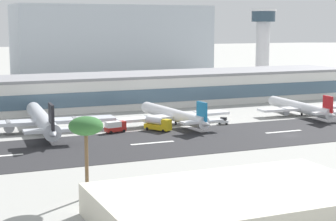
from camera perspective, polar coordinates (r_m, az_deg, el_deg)
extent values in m
plane|color=#9E9E99|center=(165.64, 11.88, -2.44)|extent=(1400.00, 1400.00, 0.00)
cube|color=#262628|center=(170.36, 10.74, -2.10)|extent=(800.00, 35.19, 0.08)
cube|color=white|center=(152.22, -1.53, -3.18)|extent=(12.00, 1.20, 0.01)
cube|color=white|center=(171.34, 11.23, -2.03)|extent=(12.00, 1.20, 0.01)
cube|color=silver|center=(223.36, -3.50, 1.94)|extent=(181.93, 28.16, 11.12)
cube|color=#476075|center=(210.19, -2.18, 1.39)|extent=(176.47, 0.30, 5.00)
cube|color=gray|center=(222.76, -3.52, 3.49)|extent=(183.75, 28.45, 1.00)
cylinder|color=silver|center=(298.44, 9.22, 5.49)|extent=(6.77, 6.77, 32.03)
cylinder|color=#2D4251|center=(298.11, 9.31, 9.06)|extent=(11.77, 11.77, 5.15)
cylinder|color=silver|center=(298.17, 9.32, 9.67)|extent=(12.72, 12.72, 1.20)
cube|color=#A8B2BC|center=(339.44, -5.33, 6.70)|extent=(112.71, 34.38, 41.54)
cylinder|color=silver|center=(171.94, -12.22, -0.87)|extent=(8.04, 45.42, 4.52)
sphere|color=silver|center=(194.16, -13.02, 0.15)|extent=(4.29, 4.29, 4.29)
cone|color=silver|center=(149.83, -11.19, -2.20)|extent=(4.69, 8.43, 4.07)
cube|color=silver|center=(171.13, -12.18, -1.07)|extent=(42.39, 10.05, 0.99)
cylinder|color=gray|center=(172.58, -9.06, -1.17)|extent=(3.42, 6.54, 2.94)
cylinder|color=gray|center=(170.45, -15.33, -1.49)|extent=(3.42, 6.54, 2.94)
cube|color=silver|center=(151.52, -11.29, -1.91)|extent=(14.52, 4.83, 0.80)
cube|color=black|center=(150.99, -11.33, -0.73)|extent=(1.20, 6.14, 7.23)
cylinder|color=black|center=(170.21, -12.10, -1.95)|extent=(0.81, 0.81, 1.24)
cylinder|color=silver|center=(181.25, 0.48, -0.40)|extent=(6.83, 37.53, 3.73)
sphere|color=silver|center=(197.65, -2.12, 0.33)|extent=(3.55, 3.55, 3.55)
cone|color=silver|center=(165.32, 3.59, -1.28)|extent=(3.91, 6.98, 3.36)
cube|color=silver|center=(180.66, 0.59, -0.55)|extent=(38.20, 8.74, 0.82)
cylinder|color=gray|center=(184.96, 2.91, -0.56)|extent=(2.85, 5.41, 2.43)
cylinder|color=gray|center=(176.87, -1.83, -0.97)|extent=(2.85, 5.41, 2.43)
cube|color=silver|center=(166.51, 3.32, -1.07)|extent=(13.09, 4.14, 0.66)
cube|color=#1975B2|center=(166.10, 3.33, -0.18)|extent=(1.02, 5.07, 5.98)
cylinder|color=black|center=(180.01, 0.76, -1.23)|extent=(0.67, 0.67, 1.03)
cylinder|color=white|center=(203.77, 12.69, 0.34)|extent=(6.13, 35.99, 3.58)
sphere|color=white|center=(219.02, 10.22, 0.96)|extent=(3.40, 3.40, 3.40)
cone|color=white|center=(189.00, 15.56, -0.39)|extent=(3.68, 6.66, 3.22)
cube|color=white|center=(203.22, 12.79, 0.21)|extent=(30.46, 7.52, 0.79)
cylinder|color=gray|center=(206.97, 14.38, 0.12)|extent=(2.68, 5.17, 2.33)
cylinder|color=gray|center=(199.81, 11.14, -0.06)|extent=(2.68, 5.17, 2.33)
cube|color=white|center=(190.11, 15.31, -0.22)|extent=(10.44, 3.68, 0.63)
cube|color=red|center=(189.76, 15.34, 0.53)|extent=(0.92, 4.87, 5.73)
cylinder|color=black|center=(202.60, 12.94, -0.37)|extent=(0.64, 0.64, 0.99)
cube|color=#B2231E|center=(167.41, -5.16, -1.81)|extent=(6.32, 3.39, 1.20)
cube|color=silver|center=(166.83, -5.38, -1.36)|extent=(4.65, 3.01, 1.60)
cube|color=#B2231E|center=(168.18, -4.52, -1.29)|extent=(2.03, 2.46, 1.50)
cylinder|color=black|center=(167.46, -4.33, -2.01)|extent=(0.93, 0.43, 0.90)
cylinder|color=black|center=(169.53, -4.72, -1.89)|extent=(0.93, 0.43, 0.90)
cylinder|color=black|center=(165.51, -5.60, -2.15)|extent=(0.93, 0.43, 0.90)
cylinder|color=black|center=(167.60, -5.98, -2.02)|extent=(0.93, 0.43, 0.90)
cube|color=gold|center=(169.65, -1.00, -1.61)|extent=(6.37, 8.70, 1.40)
cylinder|color=silver|center=(169.99, -1.27, -0.99)|extent=(4.63, 6.08, 2.10)
cube|color=gold|center=(167.41, -0.14, -1.19)|extent=(3.08, 2.94, 1.80)
cylinder|color=black|center=(166.95, -0.48, -2.02)|extent=(0.68, 0.92, 0.90)
cylinder|color=black|center=(168.97, 0.06, -1.89)|extent=(0.68, 0.92, 0.90)
cylinder|color=black|center=(170.64, -2.05, -1.79)|extent=(0.68, 0.92, 0.90)
cylinder|color=black|center=(172.62, -1.50, -1.67)|extent=(0.68, 0.92, 0.90)
cube|color=white|center=(181.43, 5.45, -1.10)|extent=(3.42, 3.36, 1.00)
cube|color=black|center=(181.28, 5.45, -0.81)|extent=(2.27, 2.25, 0.90)
cylinder|color=black|center=(182.56, 5.17, -1.20)|extent=(0.63, 0.62, 0.60)
cylinder|color=black|center=(181.03, 5.04, -1.28)|extent=(0.63, 0.62, 0.60)
cylinder|color=black|center=(182.01, 5.85, -1.24)|extent=(0.63, 0.62, 0.60)
cylinder|color=black|center=(180.48, 5.73, -1.32)|extent=(0.63, 0.62, 0.60)
cylinder|color=brown|center=(104.65, -7.96, -5.01)|extent=(0.65, 0.65, 13.02)
ellipsoid|color=#2D602D|center=(103.34, -8.03, -1.50)|extent=(6.11, 6.11, 3.36)
cube|color=beige|center=(93.47, 6.73, -9.13)|extent=(43.86, 26.33, 5.15)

